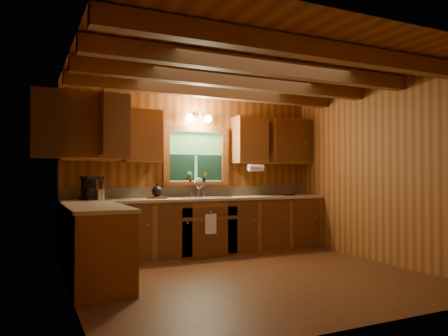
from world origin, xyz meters
TOP-DOWN VIEW (x-y plane):
  - room at (0.00, 0.00)m, footprint 4.20×4.20m
  - ceiling_beams at (0.00, 0.00)m, footprint 4.20×2.54m
  - base_cabinets at (-0.49, 1.28)m, footprint 4.20×2.22m
  - countertop at (-0.48, 1.29)m, footprint 4.20×2.24m
  - backsplash at (0.00, 1.89)m, footprint 4.20×0.02m
  - dishwasher_panel at (-1.47, 0.68)m, footprint 0.02×0.60m
  - upper_cabinets at (-0.56, 1.42)m, footprint 4.19×1.77m
  - window at (0.00, 1.87)m, footprint 1.12×0.08m
  - window_sill at (0.00, 1.82)m, footprint 1.06×0.14m
  - wall_sconce at (0.00, 1.75)m, footprint 0.45×0.21m
  - paper_towel_roll at (0.92, 1.53)m, footprint 0.27×0.11m
  - dish_towel at (0.00, 1.26)m, footprint 0.18×0.01m
  - sink at (0.00, 1.60)m, footprint 0.82×0.48m
  - coffee_maker at (-1.70, 1.65)m, footprint 0.19×0.24m
  - utensil_crock at (-1.56, 1.57)m, footprint 0.12×0.12m
  - cutting_board at (-0.72, 1.65)m, footprint 0.34×0.28m
  - teakettle at (-0.72, 1.65)m, footprint 0.16×0.16m
  - wicker_basket at (1.59, 1.60)m, footprint 0.44×0.44m
  - potted_plant_left at (-0.12, 1.82)m, footprint 0.10×0.08m
  - potted_plant_right at (0.11, 1.79)m, footprint 0.09×0.08m

SIDE VIEW (x-z plane):
  - base_cabinets at x=-0.49m, z-range 0.00..0.86m
  - dishwasher_panel at x=-1.47m, z-range 0.03..0.83m
  - dish_towel at x=0.00m, z-range 0.37..0.67m
  - sink at x=0.00m, z-range 0.64..1.07m
  - countertop at x=-0.48m, z-range 0.86..0.90m
  - cutting_board at x=-0.72m, z-range 0.90..0.93m
  - wicker_basket at x=1.59m, z-range 0.90..0.98m
  - backsplash at x=0.00m, z-range 0.90..1.06m
  - utensil_crock at x=-1.56m, z-range 0.81..1.15m
  - teakettle at x=-0.72m, z-range 0.91..1.11m
  - coffee_maker at x=-1.70m, z-range 0.90..1.23m
  - window_sill at x=0.00m, z-range 1.10..1.14m
  - potted_plant_right at x=0.11m, z-range 1.14..1.30m
  - potted_plant_left at x=-0.12m, z-range 1.14..1.32m
  - room at x=0.00m, z-range -0.80..3.40m
  - paper_towel_roll at x=0.92m, z-range 1.31..1.42m
  - window at x=0.00m, z-range 1.03..2.03m
  - upper_cabinets at x=-0.56m, z-range 1.45..2.23m
  - wall_sconce at x=0.00m, z-range 2.08..2.25m
  - ceiling_beams at x=0.00m, z-range 2.40..2.58m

